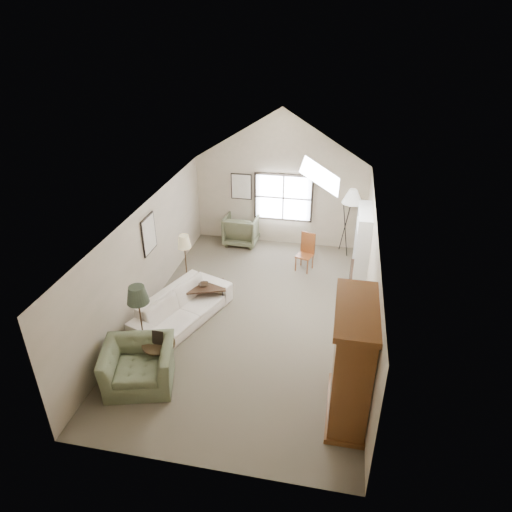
% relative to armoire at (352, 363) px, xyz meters
% --- Properties ---
extents(room_shell, '(5.01, 8.01, 4.00)m').
position_rel_armoire_xyz_m(room_shell, '(-2.18, 2.40, 2.11)').
color(room_shell, brown).
rests_on(room_shell, ground).
extents(window, '(1.72, 0.08, 1.42)m').
position_rel_armoire_xyz_m(window, '(-2.08, 6.36, 0.35)').
color(window, black).
rests_on(window, room_shell).
extents(skylight, '(0.80, 1.20, 0.52)m').
position_rel_armoire_xyz_m(skylight, '(-0.88, 3.30, 2.12)').
color(skylight, white).
rests_on(skylight, room_shell).
extents(wall_art, '(1.97, 3.71, 0.88)m').
position_rel_armoire_xyz_m(wall_art, '(-4.06, 4.34, 0.63)').
color(wall_art, black).
rests_on(wall_art, room_shell).
extents(armoire, '(0.60, 1.50, 2.20)m').
position_rel_armoire_xyz_m(armoire, '(0.00, 0.00, 0.00)').
color(armoire, brown).
rests_on(armoire, ground).
extents(tv_alcove, '(0.32, 1.30, 2.10)m').
position_rel_armoire_xyz_m(tv_alcove, '(0.16, 4.00, 0.05)').
color(tv_alcove, white).
rests_on(tv_alcove, ground).
extents(media_console, '(0.34, 1.18, 0.60)m').
position_rel_armoire_xyz_m(media_console, '(0.14, 4.00, -0.80)').
color(media_console, '#382316').
rests_on(media_console, ground).
extents(tv_panel, '(0.05, 0.90, 0.55)m').
position_rel_armoire_xyz_m(tv_panel, '(0.14, 4.00, -0.18)').
color(tv_panel, black).
rests_on(tv_panel, media_console).
extents(sofa, '(1.82, 2.74, 0.74)m').
position_rel_armoire_xyz_m(sofa, '(-3.70, 1.97, -0.73)').
color(sofa, silver).
rests_on(sofa, ground).
extents(armchair_near, '(1.53, 1.42, 0.83)m').
position_rel_armoire_xyz_m(armchair_near, '(-3.84, -0.05, -0.68)').
color(armchair_near, '#656D4C').
rests_on(armchair_near, ground).
extents(armchair_far, '(1.01, 1.04, 0.91)m').
position_rel_armoire_xyz_m(armchair_far, '(-3.27, 6.10, -0.64)').
color(armchair_far, '#585B3F').
rests_on(armchair_far, ground).
extents(coffee_table, '(1.13, 0.87, 0.51)m').
position_rel_armoire_xyz_m(coffee_table, '(-3.43, 2.72, -0.84)').
color(coffee_table, '#392117').
rests_on(coffee_table, ground).
extents(bowl, '(0.31, 0.31, 0.06)m').
position_rel_armoire_xyz_m(bowl, '(-3.43, 2.72, -0.56)').
color(bowl, '#352515').
rests_on(bowl, coffee_table).
extents(side_table, '(0.82, 0.82, 0.64)m').
position_rel_armoire_xyz_m(side_table, '(-3.60, 0.37, -0.78)').
color(side_table, '#332615').
rests_on(side_table, ground).
extents(side_chair, '(0.52, 0.52, 1.04)m').
position_rel_armoire_xyz_m(side_chair, '(-1.25, 4.84, -0.58)').
color(side_chair, brown).
rests_on(side_chair, ground).
extents(tripod_lamp, '(0.75, 0.75, 1.97)m').
position_rel_armoire_xyz_m(tripod_lamp, '(-0.13, 6.10, -0.11)').
color(tripod_lamp, silver).
rests_on(tripod_lamp, ground).
extents(dark_lamp, '(0.55, 0.55, 1.78)m').
position_rel_armoire_xyz_m(dark_lamp, '(-4.00, 0.57, -0.21)').
color(dark_lamp, '#242B1E').
rests_on(dark_lamp, ground).
extents(tan_lamp, '(0.41, 0.41, 1.60)m').
position_rel_armoire_xyz_m(tan_lamp, '(-4.00, 3.17, -0.30)').
color(tan_lamp, tan).
rests_on(tan_lamp, ground).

